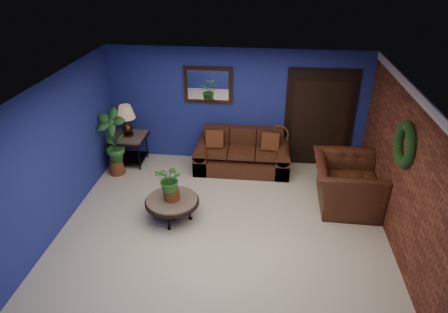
# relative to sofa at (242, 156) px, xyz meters

# --- Properties ---
(floor) EXTENTS (5.50, 5.50, 0.00)m
(floor) POSITION_rel_sofa_xyz_m (-0.17, -2.08, -0.29)
(floor) COLOR beige
(floor) RESTS_ON ground
(wall_back) EXTENTS (5.50, 0.04, 2.50)m
(wall_back) POSITION_rel_sofa_xyz_m (-0.17, 0.42, 0.96)
(wall_back) COLOR navy
(wall_back) RESTS_ON ground
(wall_left) EXTENTS (0.04, 5.00, 2.50)m
(wall_left) POSITION_rel_sofa_xyz_m (-2.92, -2.08, 0.96)
(wall_left) COLOR navy
(wall_left) RESTS_ON ground
(wall_right_brick) EXTENTS (0.04, 5.00, 2.50)m
(wall_right_brick) POSITION_rel_sofa_xyz_m (2.58, -2.08, 0.96)
(wall_right_brick) COLOR brown
(wall_right_brick) RESTS_ON ground
(ceiling) EXTENTS (5.50, 5.00, 0.02)m
(ceiling) POSITION_rel_sofa_xyz_m (-0.17, -2.08, 2.21)
(ceiling) COLOR white
(ceiling) RESTS_ON wall_back
(crown_molding) EXTENTS (0.03, 5.00, 0.14)m
(crown_molding) POSITION_rel_sofa_xyz_m (2.55, -2.08, 2.14)
(crown_molding) COLOR white
(crown_molding) RESTS_ON wall_right_brick
(wall_mirror) EXTENTS (1.02, 0.06, 0.77)m
(wall_mirror) POSITION_rel_sofa_xyz_m (-0.77, 0.38, 1.43)
(wall_mirror) COLOR #462614
(wall_mirror) RESTS_ON wall_back
(closet_door) EXTENTS (1.44, 0.06, 2.18)m
(closet_door) POSITION_rel_sofa_xyz_m (1.58, 0.39, 0.76)
(closet_door) COLOR black
(closet_door) RESTS_ON wall_back
(wreath) EXTENTS (0.16, 0.72, 0.72)m
(wreath) POSITION_rel_sofa_xyz_m (2.52, -2.03, 1.41)
(wreath) COLOR black
(wreath) RESTS_ON wall_right_brick
(sofa) EXTENTS (2.00, 0.86, 0.90)m
(sofa) POSITION_rel_sofa_xyz_m (0.00, 0.00, 0.00)
(sofa) COLOR #492114
(sofa) RESTS_ON ground
(coffee_table) EXTENTS (0.95, 0.95, 0.41)m
(coffee_table) POSITION_rel_sofa_xyz_m (-1.09, -1.94, 0.05)
(coffee_table) COLOR #58544D
(coffee_table) RESTS_ON ground
(end_table) EXTENTS (0.73, 0.73, 0.67)m
(end_table) POSITION_rel_sofa_xyz_m (-2.47, -0.03, 0.22)
(end_table) COLOR #58544D
(end_table) RESTS_ON ground
(table_lamp) EXTENTS (0.40, 0.40, 0.66)m
(table_lamp) POSITION_rel_sofa_xyz_m (-2.47, -0.03, 0.80)
(table_lamp) COLOR #462614
(table_lamp) RESTS_ON end_table
(side_chair) EXTENTS (0.51, 0.51, 0.98)m
(side_chair) POSITION_rel_sofa_xyz_m (0.74, 0.05, 0.26)
(side_chair) COLOR brown
(side_chair) RESTS_ON ground
(armchair) EXTENTS (1.21, 1.37, 0.88)m
(armchair) POSITION_rel_sofa_xyz_m (1.98, -1.14, 0.14)
(armchair) COLOR #492114
(armchair) RESTS_ON ground
(coffee_plant) EXTENTS (0.60, 0.56, 0.67)m
(coffee_plant) POSITION_rel_sofa_xyz_m (-1.09, -1.94, 0.47)
(coffee_plant) COLOR brown
(coffee_plant) RESTS_ON coffee_table
(floor_plant) EXTENTS (0.40, 0.35, 0.80)m
(floor_plant) POSITION_rel_sofa_xyz_m (2.18, -0.13, 0.12)
(floor_plant) COLOR brown
(floor_plant) RESTS_ON ground
(tall_plant) EXTENTS (0.68, 0.51, 1.44)m
(tall_plant) POSITION_rel_sofa_xyz_m (-2.62, -0.50, 0.48)
(tall_plant) COLOR brown
(tall_plant) RESTS_ON ground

